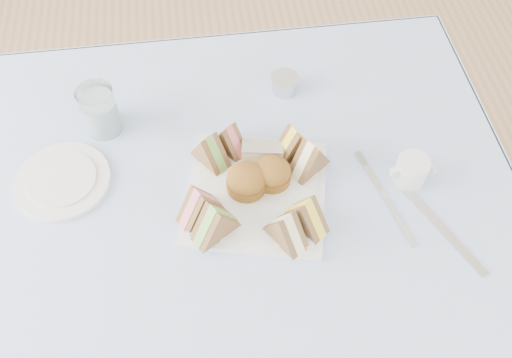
{
  "coord_description": "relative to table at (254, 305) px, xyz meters",
  "views": [
    {
      "loc": [
        -0.06,
        -0.52,
        1.63
      ],
      "look_at": [
        0.01,
        0.06,
        0.8
      ],
      "focal_mm": 40.0,
      "sensor_mm": 36.0,
      "label": 1
    }
  ],
  "objects": [
    {
      "name": "fork",
      "position": [
        0.25,
        0.01,
        0.38
      ],
      "size": [
        0.05,
        0.19,
        0.0
      ],
      "primitive_type": "cube",
      "rotation": [
        0.0,
        0.0,
        0.23
      ],
      "color": "silver",
      "rests_on": "tablecloth"
    },
    {
      "name": "serving_plate",
      "position": [
        0.01,
        0.06,
        0.38
      ],
      "size": [
        0.31,
        0.31,
        0.01
      ],
      "primitive_type": "cube",
      "rotation": [
        0.0,
        0.0,
        -0.24
      ],
      "color": "silver",
      "rests_on": "tablecloth"
    },
    {
      "name": "sandwich_br_b",
      "position": [
        0.09,
        0.14,
        0.43
      ],
      "size": [
        0.09,
        0.07,
        0.07
      ],
      "primitive_type": null,
      "rotation": [
        0.0,
        0.0,
        -2.73
      ],
      "color": "brown",
      "rests_on": "serving_plate"
    },
    {
      "name": "pastry_slice",
      "position": [
        0.04,
        0.13,
        0.41
      ],
      "size": [
        0.08,
        0.04,
        0.04
      ],
      "primitive_type": "cube",
      "rotation": [
        0.0,
        0.0,
        -0.18
      ],
      "color": "beige",
      "rests_on": "serving_plate"
    },
    {
      "name": "floor",
      "position": [
        0.0,
        0.0,
        -0.37
      ],
      "size": [
        4.0,
        4.0,
        0.0
      ],
      "primitive_type": "plane",
      "color": "#9E7751",
      "rests_on": "ground"
    },
    {
      "name": "sandwich_bl_b",
      "position": [
        -0.02,
        0.17,
        0.42
      ],
      "size": [
        0.07,
        0.08,
        0.07
      ],
      "primitive_type": null,
      "rotation": [
        0.0,
        0.0,
        2.24
      ],
      "color": "brown",
      "rests_on": "serving_plate"
    },
    {
      "name": "sandwich_fl_b",
      "position": [
        -0.07,
        -0.02,
        0.43
      ],
      "size": [
        0.1,
        0.08,
        0.08
      ],
      "primitive_type": null,
      "rotation": [
        0.0,
        0.0,
        0.57
      ],
      "color": "brown",
      "rests_on": "serving_plate"
    },
    {
      "name": "tablecloth",
      "position": [
        0.0,
        0.0,
        0.37
      ],
      "size": [
        1.02,
        1.02,
        0.01
      ],
      "primitive_type": "cube",
      "color": "#A8BFEE",
      "rests_on": "table"
    },
    {
      "name": "sandwich_fr_b",
      "position": [
        0.05,
        -0.04,
        0.42
      ],
      "size": [
        0.08,
        0.09,
        0.07
      ],
      "primitive_type": null,
      "rotation": [
        0.0,
        0.0,
        -0.99
      ],
      "color": "brown",
      "rests_on": "serving_plate"
    },
    {
      "name": "creamer_jug",
      "position": [
        0.3,
        0.06,
        0.4
      ],
      "size": [
        0.07,
        0.07,
        0.05
      ],
      "primitive_type": "cylinder",
      "rotation": [
        0.0,
        0.0,
        0.18
      ],
      "color": "silver",
      "rests_on": "tablecloth"
    },
    {
      "name": "scone_left",
      "position": [
        -0.0,
        0.07,
        0.41
      ],
      "size": [
        0.1,
        0.1,
        0.05
      ],
      "primitive_type": "cylinder",
      "rotation": [
        0.0,
        0.0,
        -0.41
      ],
      "color": "#9E6D1E",
      "rests_on": "serving_plate"
    },
    {
      "name": "sandwich_br_a",
      "position": [
        0.12,
        0.1,
        0.43
      ],
      "size": [
        0.09,
        0.08,
        0.08
      ],
      "primitive_type": null,
      "rotation": [
        0.0,
        0.0,
        -2.47
      ],
      "color": "brown",
      "rests_on": "serving_plate"
    },
    {
      "name": "water_glass",
      "position": [
        -0.27,
        0.26,
        0.43
      ],
      "size": [
        0.09,
        0.09,
        0.1
      ],
      "primitive_type": "cylinder",
      "rotation": [
        0.0,
        0.0,
        0.23
      ],
      "color": "white",
      "rests_on": "tablecloth"
    },
    {
      "name": "sandwich_fl_a",
      "position": [
        -0.09,
        0.02,
        0.43
      ],
      "size": [
        0.09,
        0.08,
        0.08
      ],
      "primitive_type": null,
      "rotation": [
        0.0,
        0.0,
        0.56
      ],
      "color": "brown",
      "rests_on": "serving_plate"
    },
    {
      "name": "side_plate",
      "position": [
        -0.34,
        0.14,
        0.38
      ],
      "size": [
        0.23,
        0.23,
        0.01
      ],
      "primitive_type": "cylinder",
      "rotation": [
        0.0,
        0.0,
        0.35
      ],
      "color": "silver",
      "rests_on": "tablecloth"
    },
    {
      "name": "sandwich_fr_a",
      "position": [
        0.09,
        -0.02,
        0.43
      ],
      "size": [
        0.08,
        0.09,
        0.07
      ],
      "primitive_type": null,
      "rotation": [
        0.0,
        0.0,
        -0.88
      ],
      "color": "brown",
      "rests_on": "serving_plate"
    },
    {
      "name": "tea_strainer",
      "position": [
        0.11,
        0.32,
        0.39
      ],
      "size": [
        0.06,
        0.06,
        0.03
      ],
      "primitive_type": "cylinder",
      "rotation": [
        0.0,
        0.0,
        -0.08
      ],
      "color": "silver",
      "rests_on": "tablecloth"
    },
    {
      "name": "knife",
      "position": [
        0.34,
        -0.06,
        0.38
      ],
      "size": [
        0.1,
        0.19,
        0.0
      ],
      "primitive_type": "cube",
      "rotation": [
        0.0,
        0.0,
        0.42
      ],
      "color": "silver",
      "rests_on": "tablecloth"
    },
    {
      "name": "table",
      "position": [
        0.0,
        0.0,
        0.0
      ],
      "size": [
        0.9,
        0.9,
        0.74
      ],
      "primitive_type": "cube",
      "color": "brown",
      "rests_on": "floor"
    },
    {
      "name": "scone_right",
      "position": [
        0.05,
        0.08,
        0.41
      ],
      "size": [
        0.08,
        0.08,
        0.05
      ],
      "primitive_type": "cylinder",
      "rotation": [
        0.0,
        0.0,
        0.15
      ],
      "color": "#9E6D1E",
      "rests_on": "serving_plate"
    },
    {
      "name": "sandwich_bl_a",
      "position": [
        -0.06,
        0.14,
        0.42
      ],
      "size": [
        0.08,
        0.09,
        0.07
      ],
      "primitive_type": null,
      "rotation": [
        0.0,
        0.0,
        2.19
      ],
      "color": "brown",
      "rests_on": "serving_plate"
    }
  ]
}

